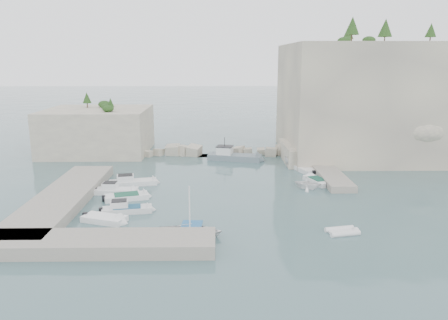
{
  "coord_description": "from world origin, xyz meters",
  "views": [
    {
      "loc": [
        -0.83,
        -44.74,
        14.82
      ],
      "look_at": [
        0.0,
        6.0,
        3.0
      ],
      "focal_mm": 35.0,
      "sensor_mm": 36.0,
      "label": 1
    }
  ],
  "objects_px": {
    "motorboat_c": "(127,199)",
    "motorboat_d": "(127,212)",
    "inflatable_dinghy": "(342,233)",
    "motorboat_e": "(105,222)",
    "tender_east_b": "(317,183)",
    "motorboat_a": "(133,185)",
    "tender_east_a": "(307,189)",
    "motorboat_b": "(117,193)",
    "work_boat": "(235,160)",
    "tender_east_d": "(301,168)",
    "rowboat": "(190,237)",
    "tender_east_c": "(303,170)"
  },
  "relations": [
    {
      "from": "tender_east_a",
      "to": "tender_east_b",
      "type": "bearing_deg",
      "value": -13.17
    },
    {
      "from": "motorboat_a",
      "to": "motorboat_b",
      "type": "xyz_separation_m",
      "value": [
        -1.18,
        -3.4,
        0.0
      ]
    },
    {
      "from": "tender_east_d",
      "to": "work_boat",
      "type": "xyz_separation_m",
      "value": [
        -8.93,
        5.09,
        0.0
      ]
    },
    {
      "from": "tender_east_c",
      "to": "rowboat",
      "type": "bearing_deg",
      "value": 127.65
    },
    {
      "from": "rowboat",
      "to": "tender_east_d",
      "type": "xyz_separation_m",
      "value": [
        13.92,
        23.67,
        0.0
      ]
    },
    {
      "from": "inflatable_dinghy",
      "to": "tender_east_b",
      "type": "bearing_deg",
      "value": 73.11
    },
    {
      "from": "motorboat_d",
      "to": "inflatable_dinghy",
      "type": "xyz_separation_m",
      "value": [
        19.76,
        -5.61,
        0.0
      ]
    },
    {
      "from": "motorboat_e",
      "to": "tender_east_b",
      "type": "height_order",
      "value": "same"
    },
    {
      "from": "tender_east_a",
      "to": "tender_east_b",
      "type": "relative_size",
      "value": 0.68
    },
    {
      "from": "rowboat",
      "to": "motorboat_a",
      "type": "bearing_deg",
      "value": 29.28
    },
    {
      "from": "motorboat_c",
      "to": "motorboat_d",
      "type": "distance_m",
      "value": 4.25
    },
    {
      "from": "tender_east_a",
      "to": "work_boat",
      "type": "bearing_deg",
      "value": 50.58
    },
    {
      "from": "motorboat_b",
      "to": "tender_east_c",
      "type": "relative_size",
      "value": 0.91
    },
    {
      "from": "motorboat_e",
      "to": "work_boat",
      "type": "xyz_separation_m",
      "value": [
        13.18,
        25.11,
        0.0
      ]
    },
    {
      "from": "motorboat_e",
      "to": "inflatable_dinghy",
      "type": "xyz_separation_m",
      "value": [
        21.38,
        -3.13,
        0.0
      ]
    },
    {
      "from": "tender_east_a",
      "to": "motorboat_b",
      "type": "bearing_deg",
      "value": 116.39
    },
    {
      "from": "motorboat_e",
      "to": "tender_east_b",
      "type": "xyz_separation_m",
      "value": [
        22.74,
        12.53,
        0.0
      ]
    },
    {
      "from": "tender_east_d",
      "to": "motorboat_c",
      "type": "bearing_deg",
      "value": 144.96
    },
    {
      "from": "tender_east_b",
      "to": "inflatable_dinghy",
      "type": "bearing_deg",
      "value": 154.9
    },
    {
      "from": "motorboat_e",
      "to": "tender_east_a",
      "type": "distance_m",
      "value": 23.41
    },
    {
      "from": "motorboat_b",
      "to": "motorboat_c",
      "type": "distance_m",
      "value": 2.65
    },
    {
      "from": "tender_east_d",
      "to": "work_boat",
      "type": "height_order",
      "value": "work_boat"
    },
    {
      "from": "work_boat",
      "to": "motorboat_b",
      "type": "bearing_deg",
      "value": -116.44
    },
    {
      "from": "motorboat_c",
      "to": "motorboat_b",
      "type": "bearing_deg",
      "value": 109.05
    },
    {
      "from": "tender_east_b",
      "to": "work_boat",
      "type": "height_order",
      "value": "work_boat"
    },
    {
      "from": "tender_east_a",
      "to": "tender_east_c",
      "type": "bearing_deg",
      "value": 15.13
    },
    {
      "from": "motorboat_e",
      "to": "tender_east_c",
      "type": "xyz_separation_m",
      "value": [
        22.19,
        18.72,
        0.0
      ]
    },
    {
      "from": "inflatable_dinghy",
      "to": "tender_east_b",
      "type": "distance_m",
      "value": 15.72
    },
    {
      "from": "motorboat_a",
      "to": "motorboat_d",
      "type": "distance_m",
      "value": 9.8
    },
    {
      "from": "motorboat_c",
      "to": "tender_east_c",
      "type": "height_order",
      "value": "same"
    },
    {
      "from": "motorboat_c",
      "to": "tender_east_b",
      "type": "bearing_deg",
      "value": -1.48
    },
    {
      "from": "motorboat_b",
      "to": "motorboat_e",
      "type": "xyz_separation_m",
      "value": [
        0.81,
        -8.79,
        0.0
      ]
    },
    {
      "from": "motorboat_b",
      "to": "inflatable_dinghy",
      "type": "relative_size",
      "value": 1.76
    },
    {
      "from": "inflatable_dinghy",
      "to": "motorboat_e",
      "type": "bearing_deg",
      "value": 159.76
    },
    {
      "from": "motorboat_a",
      "to": "tender_east_a",
      "type": "height_order",
      "value": "tender_east_a"
    },
    {
      "from": "motorboat_d",
      "to": "motorboat_e",
      "type": "relative_size",
      "value": 1.19
    },
    {
      "from": "motorboat_d",
      "to": "tender_east_d",
      "type": "distance_m",
      "value": 26.98
    },
    {
      "from": "motorboat_c",
      "to": "work_boat",
      "type": "relative_size",
      "value": 0.58
    },
    {
      "from": "motorboat_d",
      "to": "rowboat",
      "type": "height_order",
      "value": "motorboat_d"
    },
    {
      "from": "motorboat_d",
      "to": "rowboat",
      "type": "bearing_deg",
      "value": -52.99
    },
    {
      "from": "motorboat_b",
      "to": "inflatable_dinghy",
      "type": "xyz_separation_m",
      "value": [
        22.19,
        -11.92,
        0.0
      ]
    },
    {
      "from": "motorboat_a",
      "to": "inflatable_dinghy",
      "type": "bearing_deg",
      "value": -48.11
    },
    {
      "from": "motorboat_a",
      "to": "tender_east_a",
      "type": "xyz_separation_m",
      "value": [
        20.7,
        -1.98,
        0.0
      ]
    },
    {
      "from": "motorboat_a",
      "to": "tender_east_b",
      "type": "xyz_separation_m",
      "value": [
        22.37,
        0.34,
        0.0
      ]
    },
    {
      "from": "inflatable_dinghy",
      "to": "motorboat_d",
      "type": "bearing_deg",
      "value": 152.24
    },
    {
      "from": "motorboat_a",
      "to": "motorboat_d",
      "type": "bearing_deg",
      "value": -94.69
    },
    {
      "from": "work_boat",
      "to": "motorboat_c",
      "type": "bearing_deg",
      "value": -109.81
    },
    {
      "from": "motorboat_b",
      "to": "work_boat",
      "type": "distance_m",
      "value": 21.49
    },
    {
      "from": "inflatable_dinghy",
      "to": "tender_east_a",
      "type": "height_order",
      "value": "tender_east_a"
    },
    {
      "from": "motorboat_a",
      "to": "tender_east_b",
      "type": "height_order",
      "value": "motorboat_a"
    }
  ]
}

